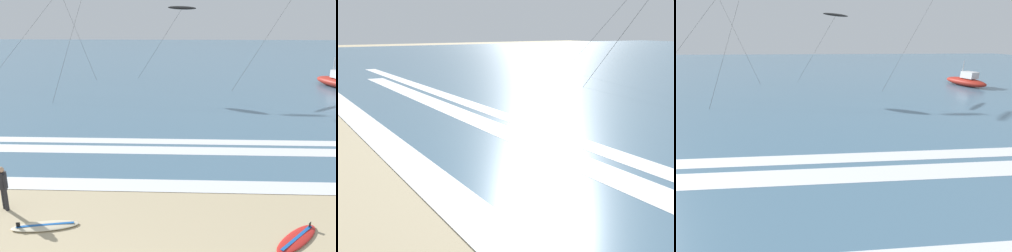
{
  "view_description": "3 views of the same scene",
  "coord_description": "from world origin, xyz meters",
  "views": [
    {
      "loc": [
        1.95,
        -4.89,
        6.48
      ],
      "look_at": [
        1.28,
        12.01,
        1.25
      ],
      "focal_mm": 38.32,
      "sensor_mm": 36.0,
      "label": 1
    },
    {
      "loc": [
        10.85,
        4.75,
        3.54
      ],
      "look_at": [
        0.48,
        11.0,
        0.64
      ],
      "focal_mm": 44.2,
      "sensor_mm": 36.0,
      "label": 2
    },
    {
      "loc": [
        0.78,
        4.48,
        4.77
      ],
      "look_at": [
        1.5,
        13.73,
        1.29
      ],
      "focal_mm": 24.29,
      "sensor_mm": 36.0,
      "label": 3
    }
  ],
  "objects": [
    {
      "name": "wave_foam_shoreline",
      "position": [
        -0.73,
        7.98,
        0.01
      ],
      "size": [
        50.19,
        1.08,
        0.01
      ],
      "primitive_type": "cube",
      "color": "white",
      "rests_on": "ocean_surface"
    },
    {
      "name": "wave_foam_mid_break",
      "position": [
        -0.65,
        11.86,
        0.01
      ],
      "size": [
        36.37,
        1.08,
        0.01
      ],
      "primitive_type": "cube",
      "color": "white",
      "rests_on": "ocean_surface"
    },
    {
      "name": "wave_foam_outer_break",
      "position": [
        1.97,
        13.2,
        0.01
      ],
      "size": [
        55.65,
        0.82,
        0.01
      ],
      "primitive_type": "cube",
      "color": "white",
      "rests_on": "ocean_surface"
    }
  ]
}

